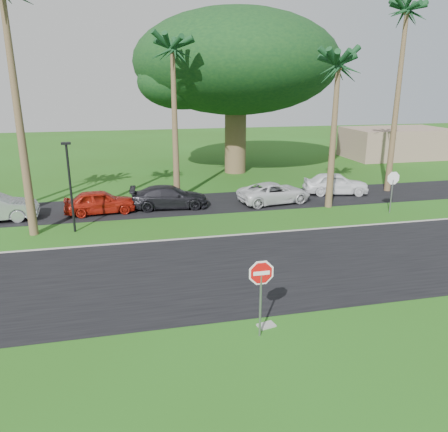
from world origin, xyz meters
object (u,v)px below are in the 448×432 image
stop_sign_far (393,184)px  car_dark (170,197)px  car_pickup (336,184)px  stop_sign_near (261,283)px  car_red (100,202)px  car_minivan (274,193)px

stop_sign_far → car_dark: 13.34m
car_pickup → stop_sign_near: bearing=159.4°
car_red → car_minivan: car_red is taller
stop_sign_far → car_dark: bearing=-17.0°
car_dark → car_pickup: 11.63m
stop_sign_near → car_pickup: bearing=56.8°
car_dark → stop_sign_near: bearing=-171.7°
stop_sign_near → stop_sign_far: (11.50, 11.00, 0.00)m
stop_sign_near → car_dark: size_ratio=0.55×
stop_sign_far → car_minivan: size_ratio=0.56×
stop_sign_near → car_pickup: size_ratio=0.60×
car_red → car_pickup: size_ratio=0.94×
car_dark → car_minivan: bearing=-88.8°
car_minivan → car_pickup: (4.90, 1.28, 0.09)m
car_red → car_minivan: bearing=-95.3°
car_dark → car_red: bearing=97.6°
stop_sign_far → car_red: bearing=-12.1°
car_red → car_minivan: size_ratio=0.87×
stop_sign_far → car_minivan: (-6.02, 3.61, -1.12)m
stop_sign_near → stop_sign_far: bearing=43.7°
stop_sign_near → car_pickup: stop_sign_near is taller
stop_sign_near → car_minivan: stop_sign_near is taller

